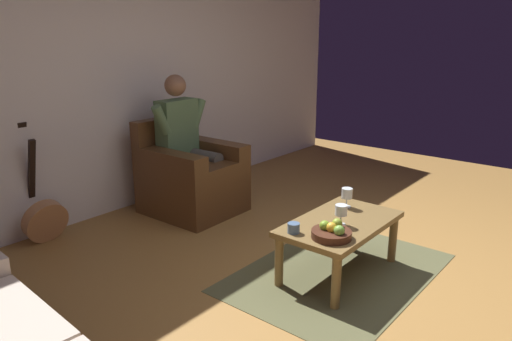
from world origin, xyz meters
TOP-DOWN VIEW (x-y plane):
  - ground_plane at (0.00, 0.00)m, footprint 7.37×7.37m
  - wall_back at (0.00, -2.80)m, footprint 6.54×0.06m
  - rug at (0.10, -0.44)m, footprint 1.64×1.15m
  - armchair at (-0.11, -2.19)m, footprint 0.76×0.84m
  - person_seated at (-0.11, -2.23)m, footprint 0.66×0.58m
  - coffee_table at (0.10, -0.44)m, footprint 0.94×0.55m
  - guitar at (1.15, -2.60)m, footprint 0.36×0.33m
  - wine_glass_near at (0.16, -0.41)m, footprint 0.08×0.08m
  - wine_glass_far at (-0.17, -0.55)m, footprint 0.08×0.08m
  - fruit_bowl at (0.39, -0.34)m, footprint 0.26×0.26m
  - candle_jar at (0.48, -0.58)m, footprint 0.08×0.08m

SIDE VIEW (x-z plane):
  - ground_plane at x=0.00m, z-range 0.00..0.00m
  - rug at x=0.10m, z-range 0.00..0.01m
  - guitar at x=1.15m, z-range -0.28..0.72m
  - armchair at x=-0.11m, z-range -0.11..0.77m
  - coffee_table at x=0.10m, z-range 0.14..0.54m
  - candle_jar at x=0.48m, z-range 0.40..0.47m
  - fruit_bowl at x=0.39m, z-range 0.39..0.49m
  - wine_glass_near at x=0.16m, z-range 0.43..0.57m
  - wine_glass_far at x=-0.17m, z-range 0.43..0.58m
  - person_seated at x=-0.11m, z-range 0.05..1.35m
  - wall_back at x=0.00m, z-range 0.00..2.73m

